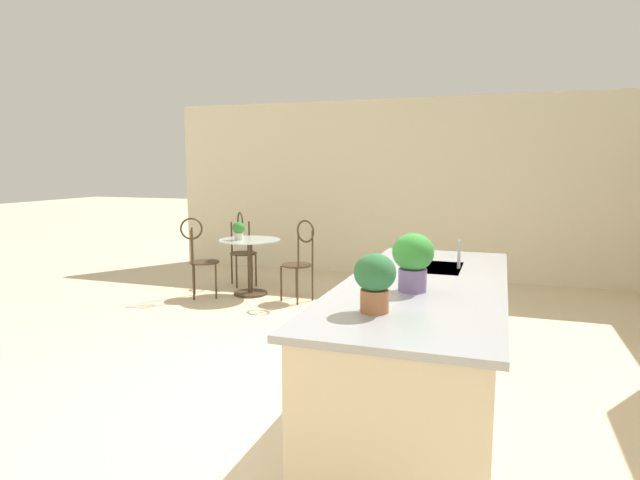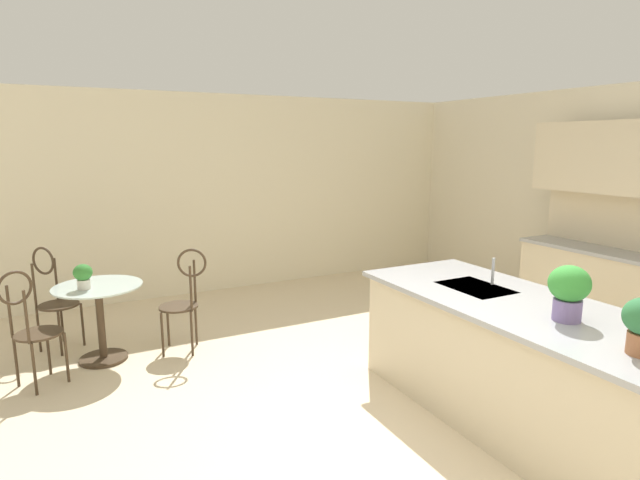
# 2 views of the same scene
# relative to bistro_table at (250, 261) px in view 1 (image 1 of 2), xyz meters

# --- Properties ---
(ground_plane) EXTENTS (40.00, 40.00, 0.00)m
(ground_plane) POSITION_rel_bistro_table_xyz_m (2.37, 1.79, -0.45)
(ground_plane) COLOR beige
(wall_left_window) EXTENTS (0.12, 7.80, 2.70)m
(wall_left_window) POSITION_rel_bistro_table_xyz_m (-1.89, 1.79, 0.90)
(wall_left_window) COLOR beige
(wall_left_window) RESTS_ON ground
(kitchen_island) EXTENTS (2.80, 1.06, 0.92)m
(kitchen_island) POSITION_rel_bistro_table_xyz_m (2.67, 2.64, 0.02)
(kitchen_island) COLOR beige
(kitchen_island) RESTS_ON ground
(bistro_table) EXTENTS (0.80, 0.80, 0.74)m
(bistro_table) POSITION_rel_bistro_table_xyz_m (0.00, 0.00, 0.00)
(bistro_table) COLOR #3D2D1E
(bistro_table) RESTS_ON ground
(chair_near_window) EXTENTS (0.49, 0.52, 1.04)m
(chair_near_window) POSITION_rel_bistro_table_xyz_m (0.13, 0.76, 0.13)
(chair_near_window) COLOR #3D2D1E
(chair_near_window) RESTS_ON ground
(chair_by_island) EXTENTS (0.54, 0.54, 1.04)m
(chair_by_island) POSITION_rel_bistro_table_xyz_m (-0.53, -0.38, 0.13)
(chair_by_island) COLOR #3D2D1E
(chair_by_island) RESTS_ON ground
(chair_toward_desk) EXTENTS (0.52, 0.52, 1.04)m
(chair_toward_desk) POSITION_rel_bistro_table_xyz_m (0.34, -0.55, 0.13)
(chair_toward_desk) COLOR #3D2D1E
(chair_toward_desk) RESTS_ON ground
(sink_faucet) EXTENTS (0.02, 0.02, 0.22)m
(sink_faucet) POSITION_rel_bistro_table_xyz_m (2.12, 2.82, 0.58)
(sink_faucet) COLOR #B2B5BA
(sink_faucet) RESTS_ON kitchen_island
(potted_plant_on_table) EXTENTS (0.17, 0.17, 0.23)m
(potted_plant_on_table) POSITION_rel_bistro_table_xyz_m (0.08, -0.12, 0.43)
(potted_plant_on_table) COLOR beige
(potted_plant_on_table) RESTS_ON bistro_table
(potted_plant_counter_near) EXTENTS (0.26, 0.26, 0.36)m
(potted_plant_counter_near) POSITION_rel_bistro_table_xyz_m (2.97, 2.61, 0.68)
(potted_plant_counter_near) COLOR #7A669E
(potted_plant_counter_near) RESTS_ON kitchen_island
(potted_plant_counter_far) EXTENTS (0.23, 0.23, 0.32)m
(potted_plant_counter_far) POSITION_rel_bistro_table_xyz_m (3.52, 2.49, 0.66)
(potted_plant_counter_far) COLOR #9E603D
(potted_plant_counter_far) RESTS_ON kitchen_island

